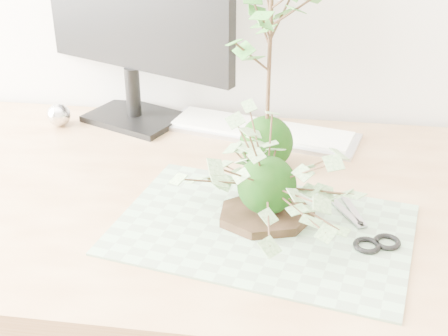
{
  "coord_description": "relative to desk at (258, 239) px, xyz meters",
  "views": [
    {
      "loc": [
        0.12,
        0.3,
        1.29
      ],
      "look_at": [
        0.0,
        1.14,
        0.84
      ],
      "focal_mm": 50.0,
      "sensor_mm": 36.0,
      "label": 1
    }
  ],
  "objects": [
    {
      "name": "cutting_mat",
      "position": [
        0.02,
        -0.1,
        0.09
      ],
      "size": [
        0.51,
        0.39,
        0.0
      ],
      "primitive_type": "cube",
      "rotation": [
        0.0,
        0.0,
        -0.19
      ],
      "color": "slate",
      "rests_on": "desk"
    },
    {
      "name": "scissors",
      "position": [
        0.17,
        -0.11,
        0.1
      ],
      "size": [
        0.09,
        0.17,
        0.01
      ],
      "rotation": [
        0.0,
        0.0,
        0.41
      ],
      "color": "#95959E",
      "rests_on": "cutting_mat"
    },
    {
      "name": "stone_dish",
      "position": [
        0.02,
        -0.07,
        0.1
      ],
      "size": [
        0.2,
        0.2,
        0.01
      ],
      "primitive_type": "cylinder",
      "rotation": [
        0.0,
        0.0,
        0.3
      ],
      "color": "black",
      "rests_on": "cutting_mat"
    },
    {
      "name": "ivy_kokedama",
      "position": [
        0.02,
        -0.07,
        0.2
      ],
      "size": [
        0.32,
        0.32,
        0.19
      ],
      "rotation": [
        0.0,
        0.0,
        0.24
      ],
      "color": "black",
      "rests_on": "stone_dish"
    },
    {
      "name": "keyboard",
      "position": [
        -0.02,
        0.26,
        0.1
      ],
      "size": [
        0.42,
        0.21,
        0.02
      ],
      "rotation": [
        0.0,
        0.0,
        -0.24
      ],
      "color": "#BBBAC5",
      "rests_on": "desk"
    },
    {
      "name": "maple_kokedama",
      "position": [
        0.0,
        0.11,
        0.38
      ],
      "size": [
        0.26,
        0.26,
        0.41
      ],
      "rotation": [
        0.0,
        0.0,
        0.2
      ],
      "color": "black",
      "rests_on": "desk"
    },
    {
      "name": "foil_ball",
      "position": [
        -0.45,
        0.24,
        0.11
      ],
      "size": [
        0.05,
        0.05,
        0.05
      ],
      "primitive_type": "sphere",
      "color": "silver",
      "rests_on": "desk"
    },
    {
      "name": "monitor",
      "position": [
        -0.3,
        0.3,
        0.34
      ],
      "size": [
        0.46,
        0.22,
        0.43
      ],
      "rotation": [
        0.0,
        0.0,
        -0.41
      ],
      "color": "black",
      "rests_on": "desk"
    },
    {
      "name": "desk",
      "position": [
        0.0,
        0.0,
        0.0
      ],
      "size": [
        1.6,
        0.7,
        0.74
      ],
      "color": "tan",
      "rests_on": "ground_plane"
    }
  ]
}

